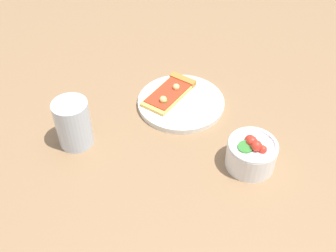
{
  "coord_description": "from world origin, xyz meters",
  "views": [
    {
      "loc": [
        0.66,
        0.36,
        0.67
      ],
      "look_at": [
        0.08,
        0.0,
        0.03
      ],
      "focal_mm": 43.33,
      "sensor_mm": 36.0,
      "label": 1
    }
  ],
  "objects": [
    {
      "name": "ground_plane",
      "position": [
        0.0,
        0.0,
        0.0
      ],
      "size": [
        2.4,
        2.4,
        0.0
      ],
      "primitive_type": "plane",
      "color": "#93704C",
      "rests_on": "ground"
    },
    {
      "name": "soda_glass",
      "position": [
        0.2,
        -0.17,
        0.06
      ],
      "size": [
        0.08,
        0.08,
        0.11
      ],
      "color": "silver",
      "rests_on": "ground_plane"
    },
    {
      "name": "plate",
      "position": [
        -0.04,
        -0.03,
        0.01
      ],
      "size": [
        0.22,
        0.22,
        0.01
      ],
      "primitive_type": "cylinder",
      "color": "silver",
      "rests_on": "ground_plane"
    },
    {
      "name": "pizza_slice_main",
      "position": [
        -0.05,
        -0.07,
        0.02
      ],
      "size": [
        0.16,
        0.08,
        0.03
      ],
      "color": "#E5B256",
      "rests_on": "plate"
    },
    {
      "name": "salad_bowl",
      "position": [
        0.06,
        0.2,
        0.04
      ],
      "size": [
        0.11,
        0.11,
        0.08
      ],
      "color": "white",
      "rests_on": "ground_plane"
    }
  ]
}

